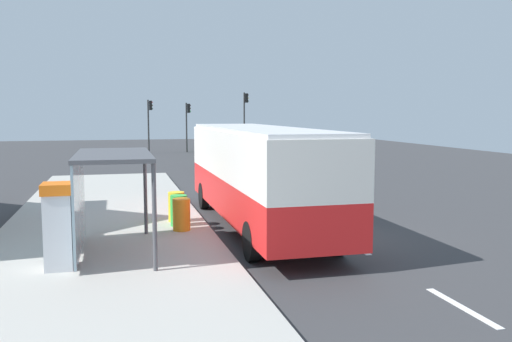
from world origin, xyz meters
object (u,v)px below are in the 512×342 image
at_px(sedan_near, 208,143).
at_px(recycling_bin_green, 179,210).
at_px(recycling_bin_orange, 181,215).
at_px(ticket_machine, 59,225).
at_px(white_van, 246,148).
at_px(traffic_light_near_side, 245,113).
at_px(recycling_bin_yellow, 176,207).
at_px(bus_shelter, 101,177).
at_px(traffic_light_median, 188,119).
at_px(sedan_far, 220,147).
at_px(traffic_light_far_side, 149,118).
at_px(bus, 258,171).

bearing_deg(sedan_near, recycling_bin_green, -100.93).
bearing_deg(sedan_near, recycling_bin_orange, -100.71).
distance_m(recycling_bin_orange, recycling_bin_green, 0.70).
height_order(ticket_machine, recycling_bin_orange, ticket_machine).
bearing_deg(white_van, traffic_light_near_side, 76.95).
xyz_separation_m(recycling_bin_yellow, bus_shelter, (-2.21, -3.52, 1.44)).
height_order(sedan_near, traffic_light_near_side, traffic_light_near_side).
bearing_deg(traffic_light_median, sedan_far, -72.39).
height_order(recycling_bin_green, traffic_light_far_side, traffic_light_far_side).
height_order(white_van, traffic_light_near_side, traffic_light_near_side).
relative_size(sedan_far, traffic_light_median, 0.98).
bearing_deg(sedan_far, ticket_machine, -106.87).
xyz_separation_m(ticket_machine, traffic_light_far_side, (4.22, 36.88, 2.01)).
height_order(white_van, recycling_bin_green, white_van).
xyz_separation_m(recycling_bin_orange, recycling_bin_green, (0.00, 0.70, 0.00)).
height_order(sedan_near, bus_shelter, bus_shelter).
bearing_deg(traffic_light_median, ticket_machine, -101.59).
distance_m(bus, traffic_light_near_side, 33.06).
height_order(ticket_machine, bus_shelter, bus_shelter).
bearing_deg(traffic_light_far_side, bus_shelter, -95.31).
relative_size(sedan_far, traffic_light_near_side, 0.81).
relative_size(sedan_near, recycling_bin_orange, 4.67).
height_order(sedan_near, sedan_far, same).
relative_size(sedan_far, ticket_machine, 2.29).
xyz_separation_m(white_van, sedan_far, (0.10, 9.85, -0.55)).
bearing_deg(bus_shelter, recycling_bin_orange, 43.76).
height_order(white_van, recycling_bin_yellow, white_van).
relative_size(bus, sedan_near, 2.48).
bearing_deg(recycling_bin_orange, bus, 12.55).
bearing_deg(traffic_light_near_side, recycling_bin_green, -106.82).
xyz_separation_m(sedan_near, traffic_light_median, (-1.90, 0.00, 2.24)).
xyz_separation_m(traffic_light_far_side, traffic_light_median, (3.50, 0.80, -0.15)).
xyz_separation_m(traffic_light_median, bus_shelter, (-6.82, -36.49, -0.94)).
height_order(white_van, traffic_light_far_side, traffic_light_far_side).
relative_size(sedan_near, ticket_machine, 2.29).
relative_size(recycling_bin_orange, traffic_light_median, 0.21).
distance_m(bus, traffic_light_far_side, 33.08).
relative_size(white_van, traffic_light_far_side, 1.09).
bearing_deg(ticket_machine, recycling_bin_green, 52.09).
relative_size(bus, recycling_bin_yellow, 11.59).
bearing_deg(recycling_bin_orange, traffic_light_near_side, 73.52).
xyz_separation_m(sedan_near, recycling_bin_orange, (-6.50, -34.37, -0.14)).
height_order(sedan_far, recycling_bin_green, sedan_far).
height_order(recycling_bin_orange, traffic_light_far_side, traffic_light_far_side).
bearing_deg(recycling_bin_yellow, traffic_light_near_side, 72.83).
relative_size(bus, recycling_bin_orange, 11.59).
bearing_deg(traffic_light_near_side, traffic_light_median, 162.55).
bearing_deg(traffic_light_median, recycling_bin_orange, -97.63).
bearing_deg(sedan_near, sedan_far, -90.03).
bearing_deg(traffic_light_far_side, white_van, -70.57).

